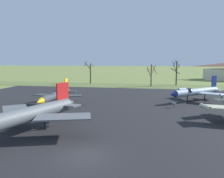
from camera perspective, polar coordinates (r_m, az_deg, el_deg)
name	(u,v)px	position (r m, az deg, el deg)	size (l,w,h in m)	color
ground_plane	(85,156)	(18.86, -7.01, -16.77)	(600.00, 600.00, 0.00)	olive
asphalt_apron	(118,111)	(34.37, 1.61, -5.55)	(70.97, 55.72, 0.05)	black
grass_verge_strip	(136,86)	(67.58, 6.27, 0.78)	(130.97, 12.00, 0.06)	#596936
jet_fighter_front_left	(20,116)	(23.56, -22.51, -6.52)	(12.30, 15.84, 5.01)	#565B60
jet_fighter_rear_center	(56,95)	(38.84, -14.28, -1.60)	(8.85, 12.71, 4.26)	#33383D
info_placard_rear_center	(37,110)	(33.29, -18.67, -5.21)	(0.68, 0.42, 1.02)	black
jet_fighter_rear_left	(196,92)	(44.50, 20.74, -0.62)	(10.88, 10.19, 4.68)	#8EA3B2
info_placard_rear_left	(174,104)	(37.57, 15.64, -3.78)	(0.68, 0.39, 0.96)	black
bare_tree_far_left	(90,72)	(73.90, -5.75, 4.46)	(3.34, 3.55, 7.39)	brown
bare_tree_left_of_center	(151,74)	(66.96, 10.01, 3.83)	(3.12, 2.98, 6.53)	brown
bare_tree_center	(176,72)	(71.11, 16.15, 4.25)	(2.79, 3.07, 7.90)	#42382D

